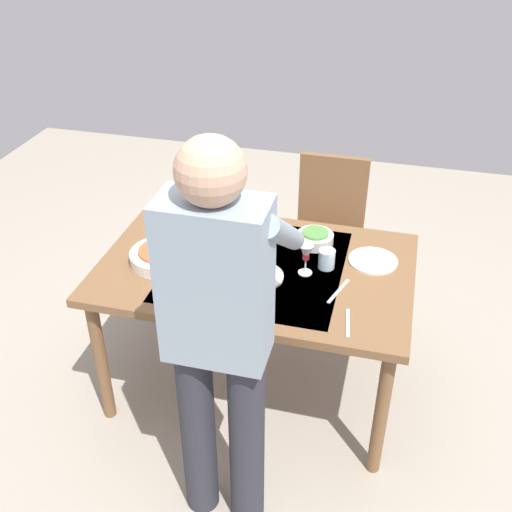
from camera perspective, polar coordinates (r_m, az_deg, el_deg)
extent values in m
plane|color=#9E9384|center=(3.33, 0.00, -11.63)|extent=(6.00, 6.00, 0.00)
cube|color=brown|center=(2.87, 0.00, -1.17)|extent=(1.45, 0.93, 0.04)
cube|color=#B2B7C1|center=(2.86, 0.00, -0.87)|extent=(0.80, 0.79, 0.00)
cylinder|color=brown|center=(3.35, 12.66, -4.35)|extent=(0.06, 0.06, 0.71)
cylinder|color=brown|center=(3.57, -8.61, -1.21)|extent=(0.06, 0.06, 0.71)
cylinder|color=brown|center=(2.75, 11.54, -14.14)|extent=(0.06, 0.06, 0.71)
cylinder|color=brown|center=(3.02, -14.21, -9.42)|extent=(0.06, 0.06, 0.71)
cube|color=#523019|center=(3.62, 6.47, 1.26)|extent=(0.40, 0.40, 0.04)
cube|color=brown|center=(3.65, 7.15, 5.97)|extent=(0.40, 0.04, 0.45)
cylinder|color=brown|center=(3.87, 9.14, -0.63)|extent=(0.04, 0.04, 0.43)
cylinder|color=brown|center=(3.90, 4.19, 0.06)|extent=(0.04, 0.04, 0.43)
cylinder|color=brown|center=(3.59, 8.50, -3.55)|extent=(0.04, 0.04, 0.43)
cylinder|color=brown|center=(3.62, 3.17, -2.78)|extent=(0.04, 0.04, 0.43)
cylinder|color=#2D2D38|center=(2.54, -5.40, -15.83)|extent=(0.14, 0.14, 0.88)
cylinder|color=#2D2D38|center=(2.50, -0.87, -16.76)|extent=(0.14, 0.14, 0.88)
cube|color=#8C9EAD|center=(2.01, -3.80, -2.46)|extent=(0.36, 0.20, 0.60)
sphere|color=tan|center=(1.81, -4.26, 7.87)|extent=(0.22, 0.22, 0.22)
cylinder|color=#8C9EAD|center=(2.21, -6.23, 3.23)|extent=(0.08, 0.52, 0.40)
cylinder|color=#8C9EAD|center=(2.13, 2.48, 2.10)|extent=(0.08, 0.52, 0.40)
cylinder|color=black|center=(2.55, -1.77, -2.86)|extent=(0.07, 0.07, 0.20)
cylinder|color=black|center=(2.47, -1.82, -0.23)|extent=(0.03, 0.03, 0.08)
cylinder|color=black|center=(2.44, -1.84, 0.71)|extent=(0.03, 0.03, 0.02)
cylinder|color=white|center=(2.70, -5.05, -3.19)|extent=(0.06, 0.06, 0.01)
cylinder|color=white|center=(2.68, -5.09, -2.54)|extent=(0.01, 0.01, 0.07)
cone|color=white|center=(2.63, -5.17, -1.26)|extent=(0.07, 0.07, 0.07)
cylinder|color=beige|center=(2.65, -5.14, -1.66)|extent=(0.03, 0.03, 0.03)
cylinder|color=white|center=(2.81, 4.58, -1.55)|extent=(0.06, 0.06, 0.01)
cylinder|color=white|center=(2.79, 4.61, -0.90)|extent=(0.01, 0.01, 0.07)
cone|color=white|center=(2.75, 4.68, 0.35)|extent=(0.07, 0.07, 0.07)
cylinder|color=maroon|center=(2.76, 4.66, -0.04)|extent=(0.03, 0.03, 0.03)
cylinder|color=silver|center=(2.88, -4.36, 0.48)|extent=(0.07, 0.07, 0.09)
cylinder|color=silver|center=(2.54, 0.74, -4.43)|extent=(0.07, 0.07, 0.10)
cylinder|color=silver|center=(3.17, -6.69, 3.67)|extent=(0.08, 0.08, 0.10)
cylinder|color=silver|center=(2.83, 6.58, -0.27)|extent=(0.08, 0.08, 0.09)
cylinder|color=silver|center=(2.90, -8.71, -0.06)|extent=(0.30, 0.30, 0.05)
cylinder|color=#C6562D|center=(2.88, -8.75, 0.32)|extent=(0.22, 0.22, 0.03)
cylinder|color=silver|center=(3.01, 5.50, 1.60)|extent=(0.18, 0.18, 0.05)
cylinder|color=#4C843D|center=(3.00, 5.53, 1.97)|extent=(0.13, 0.13, 0.03)
cylinder|color=silver|center=(2.93, 10.82, -0.43)|extent=(0.23, 0.23, 0.01)
cylinder|color=silver|center=(2.77, 0.20, -1.90)|extent=(0.23, 0.23, 0.01)
cube|color=silver|center=(2.71, 7.66, -3.25)|extent=(0.07, 0.19, 0.00)
cube|color=silver|center=(2.54, 8.53, -6.16)|extent=(0.04, 0.18, 0.00)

